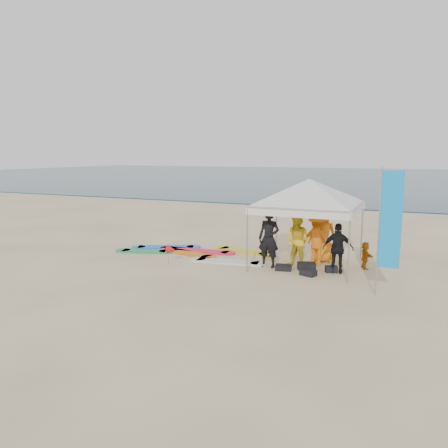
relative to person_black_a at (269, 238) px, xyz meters
name	(u,v)px	position (x,y,z in m)	size (l,w,h in m)	color
ground	(185,275)	(-1.98, -1.98, -0.95)	(120.00, 120.00, 0.00)	beige
ocean	(373,177)	(-1.98, 58.02, -0.91)	(160.00, 84.00, 0.08)	#0C2633
shoreline_foam	(315,208)	(-1.98, 16.22, -0.94)	(160.00, 1.20, 0.01)	silver
person_black_a	(269,238)	(0.00, 0.00, 0.00)	(0.69, 0.45, 1.89)	black
person_yellow	(298,241)	(0.86, 0.32, -0.08)	(0.84, 0.65, 1.73)	yellow
person_orange_a	(317,239)	(1.37, 0.90, -0.09)	(1.11, 0.64, 1.72)	orange
person_black_b	(338,249)	(2.17, 0.13, -0.17)	(0.91, 0.38, 1.55)	black
person_orange_b	(322,235)	(1.45, 1.36, -0.01)	(0.91, 0.59, 1.86)	orange
person_seated	(365,255)	(2.88, 1.06, -0.51)	(0.81, 0.26, 0.87)	#C76B11
canopy_tent	(309,179)	(1.09, 0.69, 1.89)	(4.32, 4.32, 3.25)	#A5A5A8
feather_flag	(390,222)	(3.68, -1.60, 1.00)	(0.56, 0.04, 3.31)	#A5A5A8
marker_pennant	(171,250)	(-3.06, -0.96, -0.45)	(0.28, 0.28, 0.64)	#A5A5A8
gear_pile	(304,268)	(1.20, -0.06, -0.85)	(1.93, 1.17, 0.22)	black
surfboard_spread	(195,252)	(-3.08, 0.77, -0.91)	(5.43, 2.55, 0.07)	gold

